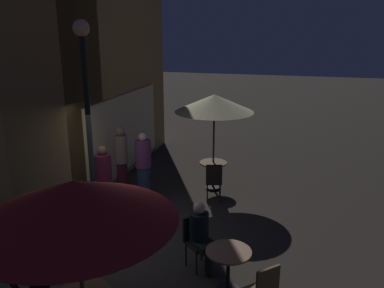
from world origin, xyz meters
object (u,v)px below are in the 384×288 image
patio_umbrella_1 (74,202)px  menu_sandwich_board (29,284)px  cafe_table_0 (213,170)px  patron_seated_0 (201,233)px  patron_standing_1 (104,183)px  cafe_table_2 (228,262)px  street_lamp_near_corner (87,100)px  cafe_chair_2 (196,237)px  patron_standing_2 (122,162)px  cafe_chair_0 (214,179)px  patron_standing_3 (144,169)px  patio_umbrella_0 (214,104)px

patio_umbrella_1 → menu_sandwich_board: bearing=72.1°
cafe_table_0 → patron_seated_0: patron_seated_0 is taller
patio_umbrella_1 → patron_standing_1: 3.82m
cafe_table_2 → patron_standing_1: bearing=59.9°
street_lamp_near_corner → cafe_chair_2: size_ratio=4.56×
menu_sandwich_board → cafe_table_0: (5.21, -1.58, 0.07)m
patron_standing_2 → cafe_chair_0: bearing=164.3°
street_lamp_near_corner → menu_sandwich_board: 3.19m
cafe_chair_0 → patron_standing_1: patron_standing_1 is taller
patron_standing_2 → street_lamp_near_corner: bearing=72.6°
cafe_table_0 → patron_seated_0: (-3.51, -0.56, 0.17)m
patron_standing_2 → patron_standing_1: bearing=68.8°
menu_sandwich_board → cafe_chair_2: (1.79, -2.03, 0.10)m
patron_standing_1 → patron_standing_2: patron_standing_2 is taller
patron_seated_0 → patron_standing_1: patron_standing_1 is taller
cafe_chair_0 → patron_standing_1: bearing=111.3°
patron_standing_3 → menu_sandwich_board: bearing=177.3°
cafe_table_0 → cafe_table_2: bearing=-164.3°
cafe_chair_0 → patron_standing_3: 1.67m
patron_standing_3 → patron_standing_1: bearing=150.7°
menu_sandwich_board → cafe_chair_0: 4.77m
patio_umbrella_0 → cafe_chair_0: 1.84m
patio_umbrella_0 → patio_umbrella_1: bearing=175.3°
patron_standing_2 → patio_umbrella_1: bearing=83.3°
patron_seated_0 → cafe_chair_2: bearing=180.0°
cafe_table_0 → patron_standing_1: size_ratio=0.44×
patio_umbrella_1 → patron_seated_0: size_ratio=2.01×
patio_umbrella_0 → patio_umbrella_1: 5.59m
street_lamp_near_corner → patio_umbrella_1: street_lamp_near_corner is taller
cafe_table_2 → cafe_chair_2: (0.58, 0.67, 0.03)m
street_lamp_near_corner → patio_umbrella_1: 2.94m
cafe_chair_2 → patron_standing_2: patron_standing_2 is taller
cafe_table_0 → cafe_chair_0: bearing=-166.4°
patio_umbrella_0 → patron_standing_2: bearing=120.6°
menu_sandwich_board → cafe_chair_2: cafe_chair_2 is taller
street_lamp_near_corner → cafe_chair_2: (-0.42, -2.17, -2.21)m
cafe_chair_0 → patron_standing_3: size_ratio=0.56×
patron_seated_0 → patron_standing_1: size_ratio=0.74×
cafe_table_2 → patron_standing_3: 3.68m
menu_sandwich_board → patron_standing_2: size_ratio=0.48×
cafe_table_2 → patio_umbrella_1: 2.71m
patron_seated_0 → patio_umbrella_0: bearing=139.7°
cafe_chair_0 → patron_standing_2: 2.24m
cafe_chair_2 → patron_standing_2: bearing=178.0°
patio_umbrella_0 → cafe_chair_2: size_ratio=2.70×
menu_sandwich_board → patron_seated_0: patron_seated_0 is taller
patio_umbrella_0 → patron_standing_2: 2.65m
patron_standing_1 → menu_sandwich_board: bearing=-161.7°
cafe_chair_2 → patron_standing_3: (2.11, 1.82, 0.32)m
cafe_table_0 → patron_standing_2: bearing=120.6°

